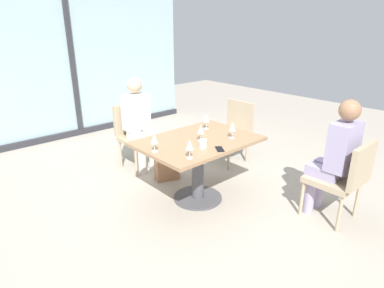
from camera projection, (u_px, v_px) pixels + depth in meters
name	position (u px, v px, depth m)	size (l,w,h in m)	color
ground_plane	(198.00, 198.00, 3.78)	(12.00, 12.00, 0.00)	#A89E8E
window_wall_backdrop	(72.00, 67.00, 5.59)	(4.50, 0.10, 2.70)	#9BB7BC
dining_table_main	(198.00, 155.00, 3.59)	(1.28, 0.91, 0.73)	#997551
chair_near_window	(135.00, 132.00, 4.50)	(0.46, 0.51, 0.87)	tan
chair_front_right	(343.00, 176.00, 3.21)	(0.46, 0.50, 0.87)	tan
chair_far_right	(233.00, 128.00, 4.69)	(0.50, 0.46, 0.87)	tan
person_near_window	(139.00, 120.00, 4.35)	(0.34, 0.39, 1.26)	silver
person_front_right	(336.00, 154.00, 3.21)	(0.34, 0.39, 1.26)	#9E93B7
wine_glass_0	(206.00, 118.00, 3.84)	(0.07, 0.07, 0.18)	silver
wine_glass_1	(154.00, 139.00, 3.14)	(0.07, 0.07, 0.18)	silver
wine_glass_2	(232.00, 127.00, 3.52)	(0.07, 0.07, 0.18)	silver
wine_glass_3	(190.00, 145.00, 2.99)	(0.07, 0.07, 0.18)	silver
wine_glass_4	(201.00, 129.00, 3.43)	(0.07, 0.07, 0.18)	silver
coffee_cup	(203.00, 144.00, 3.27)	(0.08, 0.08, 0.09)	white
cell_phone_on_table	(220.00, 149.00, 3.25)	(0.07, 0.14, 0.01)	black
handbag_0	(167.00, 169.00, 4.22)	(0.30, 0.16, 0.28)	#A3704C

